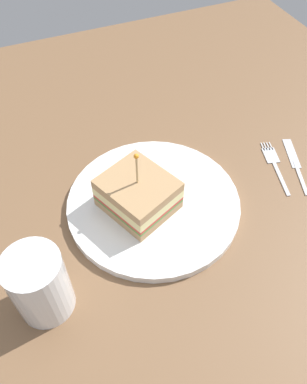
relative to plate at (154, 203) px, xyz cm
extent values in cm
cube|color=brown|center=(0.00, 0.00, -1.63)|extent=(111.79, 111.79, 2.00)
cylinder|color=white|center=(0.00, 0.00, 0.00)|extent=(26.14, 26.14, 1.27)
cube|color=tan|center=(-2.41, -0.44, 1.35)|extent=(11.98, 12.50, 1.43)
cube|color=#478438|center=(-2.41, -0.44, 2.27)|extent=(11.98, 12.50, 0.40)
cube|color=red|center=(-2.41, -0.44, 2.72)|extent=(11.98, 12.50, 0.50)
cube|color=#EFE093|center=(-2.41, -0.44, 3.72)|extent=(11.98, 12.50, 1.51)
cube|color=tan|center=(-2.41, -0.44, 5.19)|extent=(11.98, 12.50, 1.43)
cylinder|color=tan|center=(-2.41, -0.44, 8.08)|extent=(0.30, 0.30, 5.77)
sphere|color=orange|center=(-2.41, -0.44, 10.96)|extent=(0.70, 0.70, 0.70)
cylinder|color=beige|center=(-18.43, -9.34, 2.88)|extent=(6.12, 6.12, 7.03)
cylinder|color=white|center=(-18.43, -9.34, 4.41)|extent=(6.96, 6.96, 10.08)
cube|color=silver|center=(21.25, -2.95, -0.46)|extent=(2.52, 7.12, 0.35)
cube|color=silver|center=(22.70, 2.26, -0.46)|extent=(3.09, 4.06, 0.35)
cube|color=silver|center=(24.01, 4.18, -0.46)|extent=(0.71, 1.97, 0.35)
cube|color=silver|center=(23.53, 4.32, -0.46)|extent=(0.71, 1.97, 0.35)
cube|color=silver|center=(23.05, 4.45, -0.46)|extent=(0.71, 1.97, 0.35)
cube|color=silver|center=(22.57, 4.58, -0.46)|extent=(0.71, 1.97, 0.35)
cube|color=silver|center=(24.35, -3.90, -0.46)|extent=(3.23, 7.31, 0.35)
cube|color=silver|center=(26.32, 1.33, -0.46)|extent=(3.87, 7.08, 0.24)
camera|label=1|loc=(-14.04, -33.72, 46.47)|focal=36.33mm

